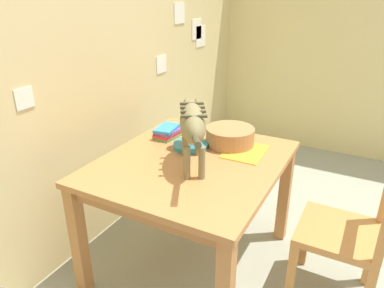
% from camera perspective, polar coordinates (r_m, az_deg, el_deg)
% --- Properties ---
extents(wall_rear, '(5.34, 0.11, 2.50)m').
position_cam_1_polar(wall_rear, '(2.27, -19.54, 12.26)').
color(wall_rear, '#DDC787').
rests_on(wall_rear, ground_plane).
extents(dining_table, '(1.13, 0.98, 0.73)m').
position_cam_1_polar(dining_table, '(2.12, 0.00, -4.69)').
color(dining_table, '#BF7E44').
rests_on(dining_table, ground_plane).
extents(cat, '(0.62, 0.41, 0.35)m').
position_cam_1_polar(cat, '(1.94, 0.10, 3.35)').
color(cat, olive).
rests_on(cat, dining_table).
extents(saucer_bowl, '(0.22, 0.22, 0.03)m').
position_cam_1_polar(saucer_bowl, '(2.23, -0.22, -0.25)').
color(saucer_bowl, teal).
rests_on(saucer_bowl, dining_table).
extents(coffee_mug, '(0.12, 0.08, 0.08)m').
position_cam_1_polar(coffee_mug, '(2.21, -0.18, 1.08)').
color(coffee_mug, white).
rests_on(coffee_mug, saucer_bowl).
extents(magazine, '(0.30, 0.23, 0.01)m').
position_cam_1_polar(magazine, '(2.20, 8.45, -1.19)').
color(magazine, '#F5A62F').
rests_on(magazine, dining_table).
extents(book_stack, '(0.21, 0.15, 0.07)m').
position_cam_1_polar(book_stack, '(2.39, -3.82, 1.93)').
color(book_stack, '#4AA060').
rests_on(book_stack, dining_table).
extents(wicker_basket, '(0.30, 0.30, 0.11)m').
position_cam_1_polar(wicker_basket, '(2.27, 6.05, 1.25)').
color(wicker_basket, '#AD7947').
rests_on(wicker_basket, dining_table).
extents(wooden_chair_near, '(0.42, 0.42, 0.93)m').
position_cam_1_polar(wooden_chair_near, '(2.14, 23.48, -12.57)').
color(wooden_chair_near, '#C78542').
rests_on(wooden_chair_near, ground_plane).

